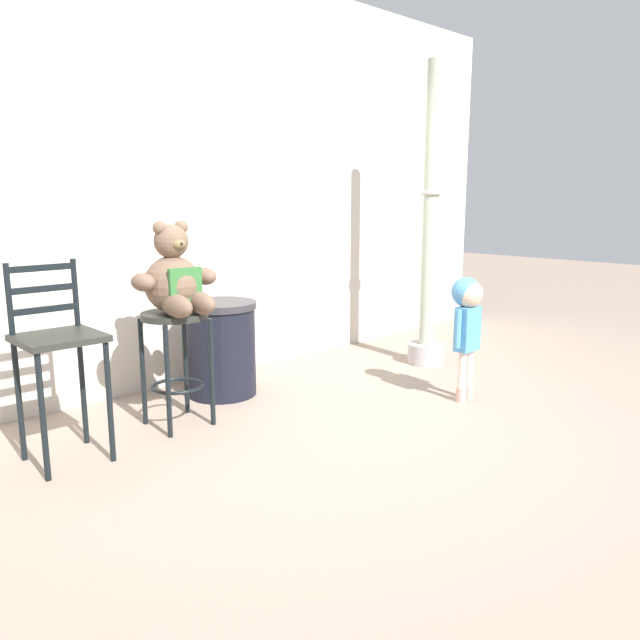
# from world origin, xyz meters

# --- Properties ---
(ground_plane) EXTENTS (24.00, 24.00, 0.00)m
(ground_plane) POSITION_xyz_m (0.00, 0.00, 0.00)
(ground_plane) COLOR gray
(building_wall) EXTENTS (7.46, 0.30, 3.26)m
(building_wall) POSITION_xyz_m (0.00, 1.76, 1.63)
(building_wall) COLOR beige
(building_wall) RESTS_ON ground_plane
(bar_stool_with_teddy) EXTENTS (0.42, 0.42, 0.75)m
(bar_stool_with_teddy) POSITION_xyz_m (-0.72, 0.80, 0.54)
(bar_stool_with_teddy) COLOR #272A25
(bar_stool_with_teddy) RESTS_ON ground_plane
(teddy_bear) EXTENTS (0.56, 0.50, 0.58)m
(teddy_bear) POSITION_xyz_m (-0.72, 0.77, 0.96)
(teddy_bear) COLOR brown
(teddy_bear) RESTS_ON bar_stool_with_teddy
(child_walking) EXTENTS (0.29, 0.23, 0.91)m
(child_walking) POSITION_xyz_m (1.07, -0.21, 0.66)
(child_walking) COLOR #D29C91
(child_walking) RESTS_ON ground_plane
(trash_bin) EXTENTS (0.54, 0.54, 0.71)m
(trash_bin) POSITION_xyz_m (-0.14, 1.14, 0.36)
(trash_bin) COLOR black
(trash_bin) RESTS_ON ground_plane
(lamppost) EXTENTS (0.33, 0.33, 2.60)m
(lamppost) POSITION_xyz_m (1.71, 0.62, 1.01)
(lamppost) COLOR #A79FA1
(lamppost) RESTS_ON ground_plane
(bar_chair_empty) EXTENTS (0.42, 0.42, 1.12)m
(bar_chair_empty) POSITION_xyz_m (-1.47, 0.76, 0.66)
(bar_chair_empty) COLOR #272A25
(bar_chair_empty) RESTS_ON ground_plane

